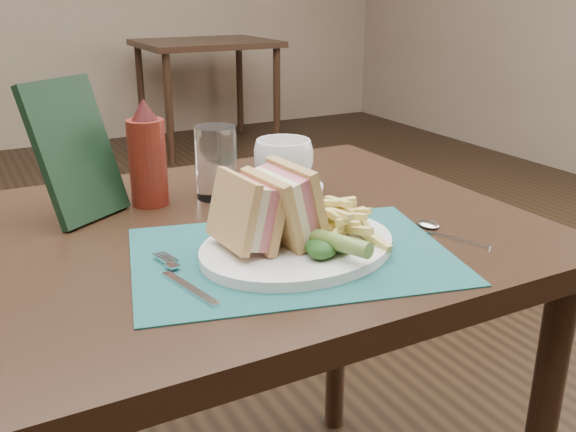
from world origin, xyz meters
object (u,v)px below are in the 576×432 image
object	(u,v)px
table_bg_right	(208,95)
sandwich_half_b	(273,206)
saucer	(283,188)
sandwich_half_a	(233,214)
drinking_glass	(216,163)
check_presenter	(75,150)
coffee_cup	(283,163)
table_main	(249,415)
plate	(298,247)
placemat	(292,255)
ketchup_bottle	(147,153)

from	to	relation	value
table_bg_right	sandwich_half_b	xyz separation A→B (m)	(-1.27, -3.54, 0.45)
saucer	sandwich_half_b	bearing A→B (deg)	-120.54
sandwich_half_b	sandwich_half_a	bearing A→B (deg)	171.36
sandwich_half_b	drinking_glass	xyz separation A→B (m)	(0.03, 0.28, -0.01)
sandwich_half_a	table_bg_right	bearing A→B (deg)	65.26
check_presenter	coffee_cup	bearing A→B (deg)	-38.13
sandwich_half_a	coffee_cup	world-z (taller)	sandwich_half_a
drinking_glass	saucer	bearing A→B (deg)	-8.74
table_main	plate	world-z (taller)	plate
plate	sandwich_half_b	bearing A→B (deg)	152.24
table_main	coffee_cup	distance (m)	0.47
sandwich_half_a	placemat	bearing A→B (deg)	-17.11
coffee_cup	check_presenter	xyz separation A→B (m)	(-0.36, 0.03, 0.06)
table_bg_right	sandwich_half_a	world-z (taller)	sandwich_half_a
placemat	check_presenter	size ratio (longest dim) A/B	1.93
coffee_cup	ketchup_bottle	distance (m)	0.25
ketchup_bottle	check_presenter	distance (m)	0.12
ketchup_bottle	check_presenter	bearing A→B (deg)	-176.80
sandwich_half_a	drinking_glass	world-z (taller)	drinking_glass
sandwich_half_b	ketchup_bottle	distance (m)	0.32
saucer	ketchup_bottle	size ratio (longest dim) A/B	0.81
sandwich_half_a	drinking_glass	size ratio (longest dim) A/B	0.83
plate	drinking_glass	distance (m)	0.30
plate	check_presenter	bearing A→B (deg)	116.11
table_bg_right	sandwich_half_a	distance (m)	3.80
plate	sandwich_half_b	xyz separation A→B (m)	(-0.03, 0.01, 0.06)
table_main	plate	size ratio (longest dim) A/B	3.00
plate	sandwich_half_a	xyz separation A→B (m)	(-0.09, 0.01, 0.06)
saucer	drinking_glass	distance (m)	0.14
table_main	coffee_cup	bearing A→B (deg)	42.33
table_bg_right	saucer	size ratio (longest dim) A/B	6.00
sandwich_half_b	table_main	bearing A→B (deg)	77.68
table_bg_right	placemat	distance (m)	3.78
sandwich_half_a	coffee_cup	distance (m)	0.34
table_main	placemat	world-z (taller)	placemat
sandwich_half_b	coffee_cup	distance (m)	0.31
table_main	table_bg_right	bearing A→B (deg)	69.73
table_bg_right	drinking_glass	bearing A→B (deg)	-110.90
sandwich_half_b	check_presenter	world-z (taller)	check_presenter
check_presenter	sandwich_half_a	bearing A→B (deg)	-96.29
table_main	table_bg_right	xyz separation A→B (m)	(1.26, 3.40, 0.00)
coffee_cup	drinking_glass	xyz separation A→B (m)	(-0.13, 0.02, 0.01)
sandwich_half_b	ketchup_bottle	bearing A→B (deg)	101.17
plate	saucer	xyz separation A→B (m)	(0.12, 0.27, -0.00)
placemat	saucer	size ratio (longest dim) A/B	2.98
table_bg_right	placemat	size ratio (longest dim) A/B	2.01
saucer	plate	bearing A→B (deg)	-113.85
saucer	table_main	bearing A→B (deg)	-137.67
table_bg_right	plate	xyz separation A→B (m)	(-1.24, -3.55, 0.38)
table_main	placemat	bearing A→B (deg)	-88.51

